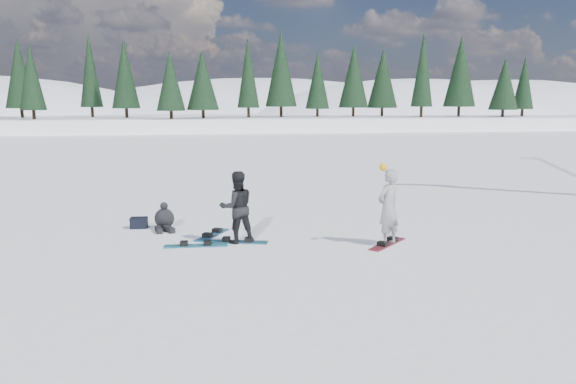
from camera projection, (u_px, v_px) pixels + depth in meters
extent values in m
plane|color=white|center=(337.00, 247.00, 13.40)|extent=(420.00, 420.00, 0.00)
cube|color=white|center=(227.00, 139.00, 67.20)|extent=(90.00, 14.00, 5.00)
ellipsoid|color=white|center=(262.00, 149.00, 213.84)|extent=(182.00, 140.00, 53.20)
ellipsoid|color=white|center=(502.00, 147.00, 212.83)|extent=(156.00, 120.00, 50.40)
ellipsoid|color=white|center=(410.00, 154.00, 170.83)|extent=(117.00, 90.00, 45.00)
cone|color=black|center=(4.00, 85.00, 62.44)|extent=(3.20, 3.20, 7.50)
cone|color=black|center=(47.00, 85.00, 63.13)|extent=(3.20, 3.20, 7.50)
cone|color=black|center=(88.00, 85.00, 63.81)|extent=(3.20, 3.20, 7.50)
cone|color=black|center=(128.00, 85.00, 64.49)|extent=(3.20, 3.20, 7.50)
cone|color=black|center=(168.00, 85.00, 65.17)|extent=(3.20, 3.20, 7.50)
cone|color=black|center=(207.00, 86.00, 65.86)|extent=(3.20, 3.20, 7.50)
cone|color=black|center=(245.00, 86.00, 66.54)|extent=(3.20, 3.20, 7.50)
cone|color=black|center=(282.00, 86.00, 67.22)|extent=(3.20, 3.20, 7.50)
cone|color=black|center=(319.00, 86.00, 67.90)|extent=(3.20, 3.20, 7.50)
cone|color=black|center=(354.00, 86.00, 68.59)|extent=(3.20, 3.20, 7.50)
cone|color=black|center=(389.00, 86.00, 69.27)|extent=(3.20, 3.20, 7.50)
cone|color=black|center=(424.00, 87.00, 69.95)|extent=(3.20, 3.20, 7.50)
cone|color=black|center=(457.00, 87.00, 70.64)|extent=(3.20, 3.20, 7.50)
cone|color=black|center=(491.00, 87.00, 71.32)|extent=(3.20, 3.20, 7.50)
cone|color=black|center=(523.00, 87.00, 72.00)|extent=(3.20, 3.20, 7.50)
imported|color=gray|center=(388.00, 207.00, 13.46)|extent=(0.81, 0.74, 1.85)
sphere|color=orange|center=(383.00, 167.00, 13.16)|extent=(0.18, 0.18, 0.18)
imported|color=black|center=(237.00, 207.00, 13.67)|extent=(0.98, 0.83, 1.77)
ellipsoid|color=black|center=(164.00, 218.00, 15.24)|extent=(0.65, 0.61, 0.56)
sphere|color=black|center=(164.00, 206.00, 15.19)|extent=(0.21, 0.21, 0.21)
cube|color=black|center=(169.00, 229.00, 14.91)|extent=(0.36, 0.49, 0.14)
cube|color=black|center=(159.00, 230.00, 14.87)|extent=(0.24, 0.51, 0.14)
cube|color=black|center=(139.00, 223.00, 15.35)|extent=(0.47, 0.32, 0.30)
cube|color=maroon|center=(387.00, 244.00, 13.61)|extent=(1.24, 1.27, 0.03)
cube|color=#17627E|center=(237.00, 242.00, 13.81)|extent=(1.52, 0.63, 0.03)
cube|color=#1A6794|center=(212.00, 235.00, 14.52)|extent=(0.95, 1.46, 0.03)
cube|color=teal|center=(196.00, 246.00, 13.44)|extent=(1.51, 0.34, 0.03)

